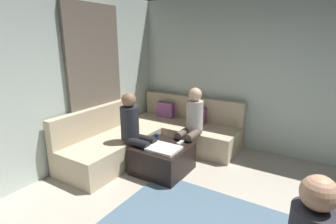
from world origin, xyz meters
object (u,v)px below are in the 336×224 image
at_px(ottoman, 163,158).
at_px(person_on_couch_back, 192,121).
at_px(sectional_couch, 154,136).
at_px(game_remote, 180,143).
at_px(coffee_mug, 157,136).
at_px(person_on_couch_side, 135,128).

relative_size(ottoman, person_on_couch_back, 0.63).
height_order(sectional_couch, game_remote, sectional_couch).
bearing_deg(ottoman, person_on_couch_back, 75.09).
bearing_deg(ottoman, coffee_mug, 140.71).
xyz_separation_m(game_remote, person_on_couch_back, (-0.01, 0.41, 0.23)).
height_order(person_on_couch_back, person_on_couch_side, same).
distance_m(sectional_couch, person_on_couch_back, 0.82).
relative_size(ottoman, person_on_couch_side, 0.63).
bearing_deg(ottoman, sectional_couch, 134.15).
bearing_deg(ottoman, person_on_couch_side, -161.71).
bearing_deg(game_remote, sectional_couch, 154.44).
distance_m(coffee_mug, person_on_couch_back, 0.62).
xyz_separation_m(ottoman, person_on_couch_side, (-0.41, -0.13, 0.45)).
height_order(coffee_mug, person_on_couch_side, person_on_couch_side).
xyz_separation_m(person_on_couch_back, person_on_couch_side, (-0.57, -0.76, 0.00)).
relative_size(sectional_couch, person_on_couch_side, 2.12).
relative_size(game_remote, person_on_couch_side, 0.12).
bearing_deg(person_on_couch_side, game_remote, 121.13).
relative_size(sectional_couch, game_remote, 17.00).
bearing_deg(game_remote, person_on_couch_side, -148.87).
distance_m(game_remote, person_on_couch_side, 0.72).
distance_m(coffee_mug, game_remote, 0.40).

